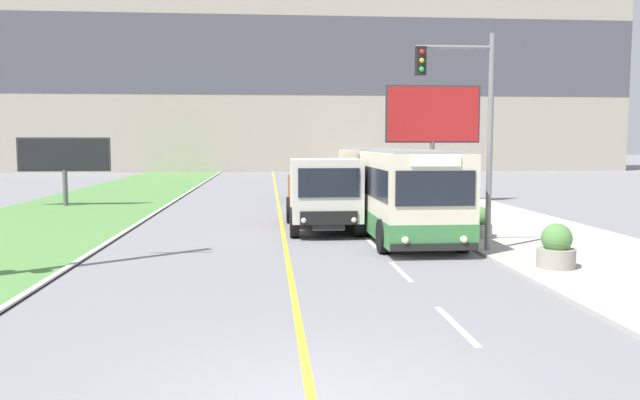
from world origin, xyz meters
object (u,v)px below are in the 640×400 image
dump_truck (323,196)px  planter_round_second (479,223)px  city_bus (391,189)px  planter_round_near (556,248)px  billboard_large (433,117)px  planter_round_third (437,207)px  car_distant (306,188)px  billboard_small (64,156)px  traffic_light_mast (469,115)px

dump_truck → planter_round_second: (5.01, -1.99, -0.78)m
city_bus → planter_round_near: bearing=-70.4°
billboard_large → planter_round_third: size_ratio=6.01×
city_bus → car_distant: bearing=100.8°
planter_round_near → car_distant: bearing=104.2°
dump_truck → car_distant: size_ratio=1.58×
car_distant → billboard_large: (6.55, -2.21, 3.83)m
billboard_large → dump_truck: bearing=-122.7°
car_distant → planter_round_third: 10.66m
dump_truck → planter_round_third: (5.02, 3.18, -0.77)m
city_bus → planter_round_third: city_bus is taller
dump_truck → car_distant: bearing=89.2°
planter_round_near → billboard_small: bearing=135.0°
city_bus → billboard_small: billboard_small is taller
city_bus → planter_round_near: size_ratio=10.89×
dump_truck → car_distant: 12.69m
planter_round_near → billboard_large: bearing=85.1°
planter_round_near → traffic_light_mast: bearing=117.8°
city_bus → billboard_small: (-14.63, 9.81, 1.00)m
billboard_small → planter_round_third: size_ratio=4.38×
traffic_light_mast → planter_round_second: size_ratio=6.22×
city_bus → billboard_large: (4.19, 10.11, 3.02)m
billboard_small → planter_round_second: bearing=-35.4°
billboard_small → planter_round_near: (17.31, -17.33, -1.94)m
planter_round_third → dump_truck: bearing=-147.7°
planter_round_second → planter_round_third: bearing=89.9°
car_distant → planter_round_second: bearing=-71.8°
dump_truck → billboard_large: bearing=57.3°
billboard_large → planter_round_third: billboard_large is taller
dump_truck → planter_round_near: dump_truck is taller
planter_round_near → city_bus: bearing=109.6°
city_bus → dump_truck: (-2.53, -0.36, -0.20)m
dump_truck → billboard_large: size_ratio=1.10×
planter_round_third → car_distant: bearing=117.0°
traffic_light_mast → planter_round_second: traffic_light_mast is taller
billboard_large → billboard_small: (-18.83, -0.30, -2.02)m
billboard_large → planter_round_near: (-1.52, -17.63, -3.95)m
traffic_light_mast → car_distant: bearing=101.9°
traffic_light_mast → billboard_small: size_ratio=1.39×
billboard_large → planter_round_near: 18.13m
traffic_light_mast → billboard_small: bearing=137.3°
billboard_small → planter_round_near: bearing=-45.0°
billboard_small → planter_round_third: billboard_small is taller
planter_round_third → traffic_light_mast: bearing=-99.1°
city_bus → planter_round_third: 3.88m
billboard_large → billboard_small: billboard_large is taller
dump_truck → city_bus: bearing=8.1°
city_bus → planter_round_second: city_bus is taller
city_bus → billboard_large: size_ratio=1.95×
car_distant → planter_round_second: size_ratio=4.26×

